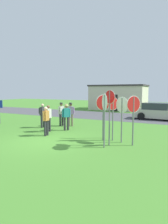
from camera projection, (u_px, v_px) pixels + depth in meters
The scene contains 17 objects.
ground_plane at pixel (45, 142), 10.21m from camera, with size 80.00×80.00×0.00m, color #47842D.
street_asphalt at pixel (115, 116), 20.28m from camera, with size 60.00×6.40×0.01m, color #4C4C51.
building_background at pixel (119, 97), 27.14m from camera, with size 7.33×4.55×3.37m.
parked_car_on_street at pixel (158, 112), 17.99m from camera, with size 4.37×2.15×1.51m.
stop_sign_center_cluster at pixel (105, 111), 8.96m from camera, with size 0.49×0.62×2.48m.
stop_sign_nearest at pixel (133, 111), 9.32m from camera, with size 0.48×0.66×2.38m.
stop_sign_rear_right at pixel (113, 111), 10.28m from camera, with size 0.37×0.60×2.28m.
stop_sign_tallest at pixel (103, 109), 10.31m from camera, with size 0.57×0.62×2.41m.
stop_sign_far_back at pixel (104, 109), 10.78m from camera, with size 0.64×0.17×2.43m.
stop_sign_leaning_right at pixel (122, 111), 9.87m from camera, with size 0.72×0.36×2.31m.
stop_sign_rear_left at pixel (110, 109), 9.36m from camera, with size 0.61×0.28×2.64m.
person_holding_notes at pixel (42, 114), 13.98m from camera, with size 0.38×0.57×1.69m.
person_in_blue at pixel (46, 119), 11.45m from camera, with size 0.24×0.57×1.69m.
person_with_sunhat at pixel (48, 117), 12.57m from camera, with size 0.22×0.57×1.69m.
person_near_signs at pixel (66, 115), 13.01m from camera, with size 0.47×0.48×1.74m.
person_in_dark_shirt at pixel (71, 113), 14.53m from camera, with size 0.49×0.46×1.74m.
person_in_teal at pixel (61, 113), 14.65m from camera, with size 0.31×0.55×1.74m.
Camera 1 is at (6.35, -7.96, 2.61)m, focal length 31.85 mm.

